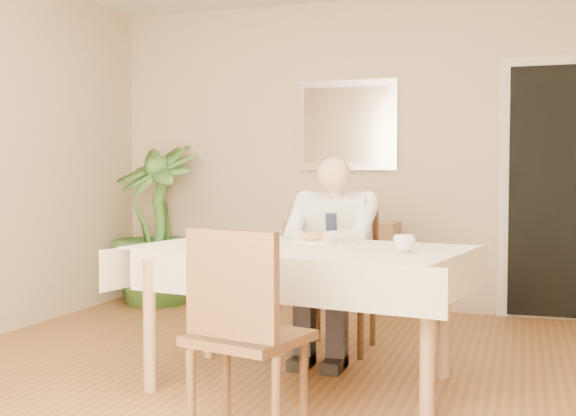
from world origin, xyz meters
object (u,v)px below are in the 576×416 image
(chair_far, at_px, (341,267))
(chair_near, at_px, (242,325))
(seated_man, at_px, (330,247))
(coffee_mug, at_px, (404,243))
(potted_palm, at_px, (156,224))
(sideboard, at_px, (342,266))
(dining_table, at_px, (302,262))

(chair_far, bearing_deg, chair_near, -85.02)
(chair_near, bearing_deg, seated_man, 105.59)
(coffee_mug, bearing_deg, potted_palm, 140.67)
(sideboard, height_order, potted_palm, potted_palm)
(seated_man, bearing_deg, chair_far, 90.00)
(chair_far, height_order, seated_man, seated_man)
(dining_table, distance_m, chair_far, 0.90)
(chair_far, distance_m, seated_man, 0.33)
(seated_man, bearing_deg, sideboard, 101.19)
(chair_far, bearing_deg, dining_table, -85.95)
(potted_palm, bearing_deg, chair_far, -28.57)
(chair_far, distance_m, coffee_mug, 1.18)
(coffee_mug, bearing_deg, seated_man, 128.89)
(seated_man, relative_size, potted_palm, 0.89)
(coffee_mug, bearing_deg, sideboard, 111.27)
(chair_far, height_order, coffee_mug, chair_far)
(chair_near, bearing_deg, sideboard, 110.67)
(seated_man, bearing_deg, chair_near, -88.89)
(coffee_mug, height_order, sideboard, coffee_mug)
(chair_far, height_order, potted_palm, potted_palm)
(coffee_mug, xyz_separation_m, potted_palm, (-2.50, 2.05, -0.10))
(dining_table, height_order, chair_near, chair_near)
(coffee_mug, bearing_deg, chair_near, -122.79)
(chair_near, height_order, coffee_mug, chair_near)
(coffee_mug, distance_m, sideboard, 2.44)
(dining_table, bearing_deg, chair_far, 99.96)
(dining_table, relative_size, seated_man, 1.52)
(potted_palm, bearing_deg, coffee_mug, -39.33)
(chair_near, distance_m, sideboard, 3.09)
(chair_far, xyz_separation_m, potted_palm, (-1.93, 1.05, 0.17))
(dining_table, xyz_separation_m, seated_man, (0.00, 0.59, 0.02))
(coffee_mug, distance_m, potted_palm, 3.23)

